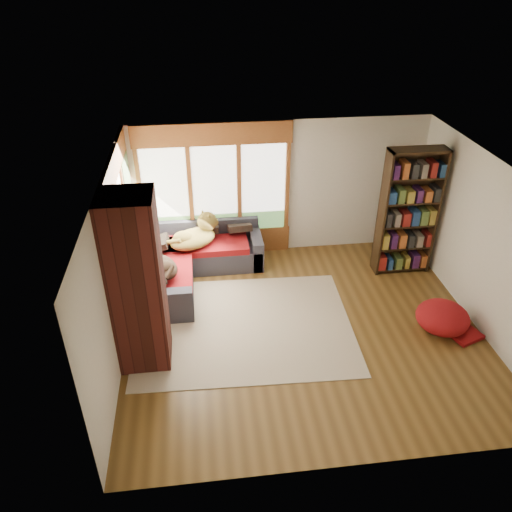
{
  "coord_description": "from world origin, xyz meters",
  "views": [
    {
      "loc": [
        -1.49,
        -6.0,
        5.11
      ],
      "look_at": [
        -0.66,
        0.73,
        0.95
      ],
      "focal_mm": 35.0,
      "sensor_mm": 36.0,
      "label": 1
    }
  ],
  "objects_px": {
    "area_rug": "(244,326)",
    "dog_tan": "(196,232)",
    "sectional_sofa": "(178,263)",
    "bookshelf": "(408,213)",
    "brick_chimney": "(137,284)",
    "pouf": "(443,317)",
    "dog_brindle": "(157,260)"
  },
  "relations": [
    {
      "from": "dog_tan",
      "to": "dog_brindle",
      "type": "bearing_deg",
      "value": -158.71
    },
    {
      "from": "brick_chimney",
      "to": "dog_tan",
      "type": "bearing_deg",
      "value": 70.49
    },
    {
      "from": "area_rug",
      "to": "brick_chimney",
      "type": "bearing_deg",
      "value": -160.83
    },
    {
      "from": "brick_chimney",
      "to": "area_rug",
      "type": "xyz_separation_m",
      "value": [
        1.49,
        0.52,
        -1.29
      ]
    },
    {
      "from": "bookshelf",
      "to": "pouf",
      "type": "height_order",
      "value": "bookshelf"
    },
    {
      "from": "area_rug",
      "to": "dog_tan",
      "type": "bearing_deg",
      "value": 111.02
    },
    {
      "from": "bookshelf",
      "to": "dog_tan",
      "type": "bearing_deg",
      "value": 173.1
    },
    {
      "from": "sectional_sofa",
      "to": "bookshelf",
      "type": "distance_m",
      "value": 4.19
    },
    {
      "from": "area_rug",
      "to": "dog_tan",
      "type": "distance_m",
      "value": 2.05
    },
    {
      "from": "bookshelf",
      "to": "sectional_sofa",
      "type": "bearing_deg",
      "value": 176.96
    },
    {
      "from": "brick_chimney",
      "to": "pouf",
      "type": "distance_m",
      "value": 4.68
    },
    {
      "from": "bookshelf",
      "to": "dog_brindle",
      "type": "distance_m",
      "value": 4.42
    },
    {
      "from": "dog_tan",
      "to": "dog_brindle",
      "type": "relative_size",
      "value": 1.1
    },
    {
      "from": "pouf",
      "to": "dog_brindle",
      "type": "xyz_separation_m",
      "value": [
        -4.41,
        1.38,
        0.53
      ]
    },
    {
      "from": "area_rug",
      "to": "dog_brindle",
      "type": "height_order",
      "value": "dog_brindle"
    },
    {
      "from": "bookshelf",
      "to": "area_rug",
      "type": "bearing_deg",
      "value": -156.73
    },
    {
      "from": "area_rug",
      "to": "bookshelf",
      "type": "relative_size",
      "value": 1.45
    },
    {
      "from": "bookshelf",
      "to": "dog_tan",
      "type": "xyz_separation_m",
      "value": [
        -3.73,
        0.45,
        -0.38
      ]
    },
    {
      "from": "pouf",
      "to": "dog_brindle",
      "type": "bearing_deg",
      "value": 162.57
    },
    {
      "from": "dog_tan",
      "to": "bookshelf",
      "type": "bearing_deg",
      "value": -36.87
    },
    {
      "from": "dog_tan",
      "to": "sectional_sofa",
      "type": "bearing_deg",
      "value": -177.11
    },
    {
      "from": "bookshelf",
      "to": "dog_tan",
      "type": "relative_size",
      "value": 2.24
    },
    {
      "from": "brick_chimney",
      "to": "dog_brindle",
      "type": "height_order",
      "value": "brick_chimney"
    },
    {
      "from": "brick_chimney",
      "to": "area_rug",
      "type": "distance_m",
      "value": 2.04
    },
    {
      "from": "sectional_sofa",
      "to": "pouf",
      "type": "xyz_separation_m",
      "value": [
        4.11,
        -1.97,
        -0.07
      ]
    },
    {
      "from": "area_rug",
      "to": "bookshelf",
      "type": "distance_m",
      "value": 3.52
    },
    {
      "from": "brick_chimney",
      "to": "area_rug",
      "type": "bearing_deg",
      "value": 19.17
    },
    {
      "from": "pouf",
      "to": "dog_tan",
      "type": "bearing_deg",
      "value": 149.54
    },
    {
      "from": "brick_chimney",
      "to": "dog_brindle",
      "type": "distance_m",
      "value": 1.56
    },
    {
      "from": "bookshelf",
      "to": "pouf",
      "type": "xyz_separation_m",
      "value": [
        0.02,
        -1.75,
        -0.94
      ]
    },
    {
      "from": "area_rug",
      "to": "bookshelf",
      "type": "bearing_deg",
      "value": 23.27
    },
    {
      "from": "brick_chimney",
      "to": "dog_tan",
      "type": "height_order",
      "value": "brick_chimney"
    }
  ]
}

